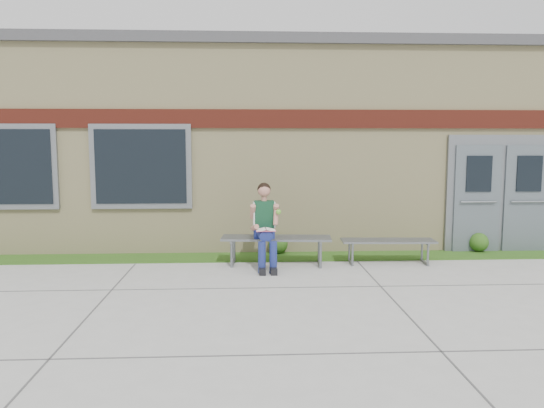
{
  "coord_description": "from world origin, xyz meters",
  "views": [
    {
      "loc": [
        -1.02,
        -7.18,
        2.17
      ],
      "look_at": [
        -0.58,
        1.7,
        1.12
      ],
      "focal_mm": 35.0,
      "sensor_mm": 36.0,
      "label": 1
    }
  ],
  "objects": [
    {
      "name": "shrub_east",
      "position": [
        3.55,
        2.85,
        0.2
      ],
      "size": [
        0.37,
        0.37,
        0.37
      ],
      "primitive_type": "sphere",
      "color": "#224512",
      "rests_on": "grass_strip"
    },
    {
      "name": "ground",
      "position": [
        0.0,
        0.0,
        0.0
      ],
      "size": [
        80.0,
        80.0,
        0.0
      ],
      "primitive_type": "plane",
      "color": "#9E9E99",
      "rests_on": "ground"
    },
    {
      "name": "school_building",
      "position": [
        -0.0,
        5.99,
        2.1
      ],
      "size": [
        16.2,
        6.22,
        4.2
      ],
      "color": "beige",
      "rests_on": "ground"
    },
    {
      "name": "bench_left",
      "position": [
        -0.49,
        2.0,
        0.38
      ],
      "size": [
        1.96,
        0.69,
        0.5
      ],
      "rotation": [
        0.0,
        0.0,
        -0.08
      ],
      "color": "slate",
      "rests_on": "ground"
    },
    {
      "name": "shrub_mid",
      "position": [
        -0.41,
        2.85,
        0.21
      ],
      "size": [
        0.38,
        0.38,
        0.38
      ],
      "primitive_type": "sphere",
      "color": "#224512",
      "rests_on": "grass_strip"
    },
    {
      "name": "girl",
      "position": [
        -0.7,
        1.78,
        0.77
      ],
      "size": [
        0.53,
        0.87,
        1.46
      ],
      "rotation": [
        0.0,
        0.0,
        0.04
      ],
      "color": "navy",
      "rests_on": "ground"
    },
    {
      "name": "bench_right",
      "position": [
        1.51,
        2.0,
        0.33
      ],
      "size": [
        1.68,
        0.54,
        0.43
      ],
      "rotation": [
        0.0,
        0.0,
        -0.05
      ],
      "color": "slate",
      "rests_on": "ground"
    },
    {
      "name": "grass_strip",
      "position": [
        0.0,
        2.6,
        0.01
      ],
      "size": [
        16.0,
        0.8,
        0.02
      ],
      "primitive_type": "cube",
      "color": "#224512",
      "rests_on": "ground"
    }
  ]
}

